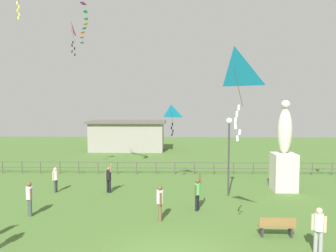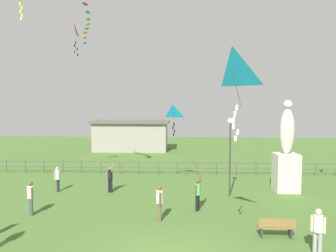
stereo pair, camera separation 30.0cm
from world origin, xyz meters
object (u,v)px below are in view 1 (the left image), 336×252
object	(u,v)px
park_bench	(277,226)
kite_0	(71,29)
person_6	(30,196)
person_7	(55,178)
kite_2	(171,113)
kite_4	(234,71)
lamppost	(229,140)
person_1	(109,178)
person_5	(197,192)
person_0	(160,201)
person_4	(319,227)
statue_monument	(284,159)

from	to	relation	value
park_bench	kite_0	size ratio (longest dim) A/B	0.59
person_6	person_7	size ratio (longest dim) A/B	1.09
park_bench	kite_2	size ratio (longest dim) A/B	0.74
kite_2	kite_4	xyz separation A→B (m)	(2.29, -9.30, 1.76)
lamppost	kite_2	xyz separation A→B (m)	(-3.44, 1.65, 1.55)
kite_2	kite_4	distance (m)	9.74
lamppost	kite_0	bearing A→B (deg)	157.23
person_1	kite_0	world-z (taller)	kite_0
park_bench	kite_2	bearing A→B (deg)	121.35
person_7	kite_0	xyz separation A→B (m)	(-0.15, 4.04, 9.98)
person_5	person_7	xyz separation A→B (m)	(-8.59, 3.09, -0.08)
person_0	person_1	bearing A→B (deg)	126.57
park_bench	person_4	bearing A→B (deg)	-52.97
person_5	kite_2	xyz separation A→B (m)	(-1.41, 4.26, 3.95)
person_0	kite_2	world-z (taller)	kite_2
person_0	person_5	xyz separation A→B (m)	(1.86, 1.49, 0.00)
person_0	person_1	size ratio (longest dim) A/B	0.91
park_bench	kite_4	world-z (taller)	kite_4
person_0	person_6	world-z (taller)	person_0
person_4	kite_0	bearing A→B (deg)	137.81
lamppost	person_7	size ratio (longest dim) A/B	2.99
lamppost	person_1	world-z (taller)	lamppost
person_0	person_4	world-z (taller)	person_4
person_4	person_7	world-z (taller)	person_4
kite_0	kite_4	xyz separation A→B (m)	(9.61, -12.17, -4.19)
statue_monument	lamppost	distance (m)	4.16
person_5	person_6	xyz separation A→B (m)	(-8.31, -0.99, -0.00)
park_bench	person_0	size ratio (longest dim) A/B	0.88
statue_monument	person_1	bearing A→B (deg)	-175.84
person_6	person_7	distance (m)	4.08
person_0	kite_2	xyz separation A→B (m)	(0.45, 5.75, 3.95)
kite_2	person_7	bearing A→B (deg)	-170.71
person_0	kite_4	xyz separation A→B (m)	(2.74, -3.55, 5.71)
park_bench	person_6	distance (m)	11.62
lamppost	kite_4	distance (m)	8.41
statue_monument	kite_0	xyz separation A→B (m)	(-14.48, 3.22, 8.86)
person_0	kite_2	size ratio (longest dim) A/B	0.84
lamppost	person_1	size ratio (longest dim) A/B	2.49
park_bench	kite_0	bearing A→B (deg)	139.04
person_6	statue_monument	bearing A→B (deg)	19.21
kite_4	kite_2	bearing A→B (deg)	103.86
person_6	person_0	bearing A→B (deg)	-4.43
statue_monument	kite_2	distance (m)	7.73
kite_4	person_5	bearing A→B (deg)	99.92
person_4	person_6	size ratio (longest dim) A/B	1.02
person_7	person_1	bearing A→B (deg)	0.39
person_5	kite_0	xyz separation A→B (m)	(-8.73, 7.13, 9.90)
person_7	kite_4	bearing A→B (deg)	-40.63
person_1	kite_0	size ratio (longest dim) A/B	0.74
statue_monument	person_4	world-z (taller)	statue_monument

